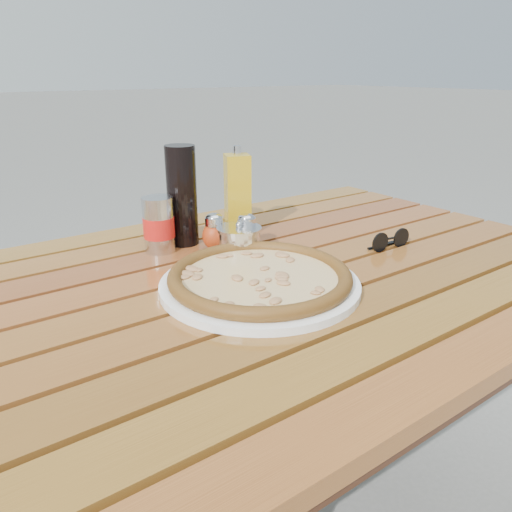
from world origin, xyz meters
TOP-DOWN VIEW (x-y plane):
  - table at (0.00, -0.00)m, footprint 1.40×0.90m
  - plate at (-0.04, -0.05)m, footprint 0.47×0.47m
  - pizza at (-0.04, -0.05)m, footprint 0.46×0.46m
  - pepper_shaker at (0.00, 0.18)m, footprint 0.07×0.07m
  - oregano_shaker at (0.06, 0.13)m, footprint 0.06×0.06m
  - dark_bottle at (-0.04, 0.25)m, footprint 0.07×0.07m
  - soda_can at (-0.10, 0.23)m, footprint 0.09×0.09m
  - olive_oil_cruet at (0.10, 0.23)m, footprint 0.07×0.07m
  - parmesan_tin at (0.03, 0.12)m, footprint 0.11×0.11m
  - sunglasses at (0.32, -0.04)m, footprint 0.11×0.03m

SIDE VIEW (x-z plane):
  - table at x=0.00m, z-range 0.30..1.05m
  - plate at x=-0.04m, z-range 0.75..0.76m
  - sunglasses at x=0.32m, z-range 0.74..0.79m
  - pizza at x=-0.04m, z-range 0.76..0.79m
  - parmesan_tin at x=0.03m, z-range 0.74..0.82m
  - pepper_shaker at x=0.00m, z-range 0.75..0.83m
  - oregano_shaker at x=0.06m, z-range 0.75..0.83m
  - soda_can at x=-0.10m, z-range 0.75..0.87m
  - olive_oil_cruet at x=0.10m, z-range 0.74..0.95m
  - dark_bottle at x=-0.04m, z-range 0.75..0.97m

